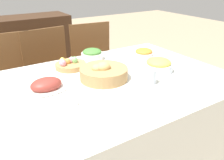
% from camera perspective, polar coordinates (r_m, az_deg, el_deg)
% --- Properties ---
extents(dining_table, '(1.59, 1.05, 0.73)m').
position_cam_1_polar(dining_table, '(1.63, -1.80, -12.18)').
color(dining_table, silver).
rests_on(dining_table, ground).
extents(chair_far_center, '(0.45, 0.45, 0.88)m').
position_cam_1_polar(chair_far_center, '(2.24, -14.09, 1.31)').
color(chair_far_center, brown).
rests_on(chair_far_center, ground).
extents(chair_far_right, '(0.47, 0.47, 0.88)m').
position_cam_1_polar(chair_far_right, '(2.40, -3.98, 3.59)').
color(chair_far_right, brown).
rests_on(chair_far_right, ground).
extents(chair_far_left, '(0.44, 0.44, 0.88)m').
position_cam_1_polar(chair_far_left, '(2.17, -22.74, -0.69)').
color(chair_far_left, brown).
rests_on(chair_far_left, ground).
extents(sideboard, '(1.18, 0.44, 0.86)m').
position_cam_1_polar(sideboard, '(3.14, -20.75, 6.13)').
color(sideboard, '#3D2616').
rests_on(sideboard, ground).
extents(bread_basket, '(0.30, 0.30, 0.11)m').
position_cam_1_polar(bread_basket, '(1.46, -2.03, 1.78)').
color(bread_basket, '#AD8451').
rests_on(bread_basket, dining_table).
extents(egg_basket, '(0.21, 0.21, 0.08)m').
position_cam_1_polar(egg_basket, '(1.66, -10.09, 3.73)').
color(egg_basket, '#AD8451').
rests_on(egg_basket, dining_table).
extents(ham_platter, '(0.27, 0.19, 0.08)m').
position_cam_1_polar(ham_platter, '(1.38, -15.54, -1.27)').
color(ham_platter, silver).
rests_on(ham_platter, dining_table).
extents(green_salad_bowl, '(0.17, 0.17, 0.08)m').
position_cam_1_polar(green_salad_bowl, '(1.82, -4.79, 6.20)').
color(green_salad_bowl, silver).
rests_on(green_salad_bowl, dining_table).
extents(pineapple_bowl, '(0.19, 0.19, 0.09)m').
position_cam_1_polar(pineapple_bowl, '(1.61, 11.13, 3.55)').
color(pineapple_bowl, silver).
rests_on(pineapple_bowl, dining_table).
extents(carrot_bowl, '(0.15, 0.15, 0.08)m').
position_cam_1_polar(carrot_bowl, '(1.84, 7.65, 6.24)').
color(carrot_bowl, silver).
rests_on(carrot_bowl, dining_table).
extents(dinner_plate, '(0.26, 0.26, 0.01)m').
position_cam_1_polar(dinner_plate, '(1.18, 6.25, -6.30)').
color(dinner_plate, silver).
rests_on(dinner_plate, dining_table).
extents(fork, '(0.01, 0.18, 0.00)m').
position_cam_1_polar(fork, '(1.10, -0.22, -8.68)').
color(fork, '#B7B7BC').
rests_on(fork, dining_table).
extents(knife, '(0.01, 0.18, 0.00)m').
position_cam_1_polar(knife, '(1.27, 11.78, -4.38)').
color(knife, '#B7B7BC').
rests_on(knife, dining_table).
extents(spoon, '(0.01, 0.18, 0.00)m').
position_cam_1_polar(spoon, '(1.29, 12.75, -4.02)').
color(spoon, '#B7B7BC').
rests_on(spoon, dining_table).
extents(drinking_cup, '(0.07, 0.07, 0.09)m').
position_cam_1_polar(drinking_cup, '(1.42, 9.15, 0.86)').
color(drinking_cup, silver).
rests_on(drinking_cup, dining_table).
extents(butter_dish, '(0.10, 0.06, 0.03)m').
position_cam_1_polar(butter_dish, '(1.20, -11.10, -5.51)').
color(butter_dish, silver).
rests_on(butter_dish, dining_table).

